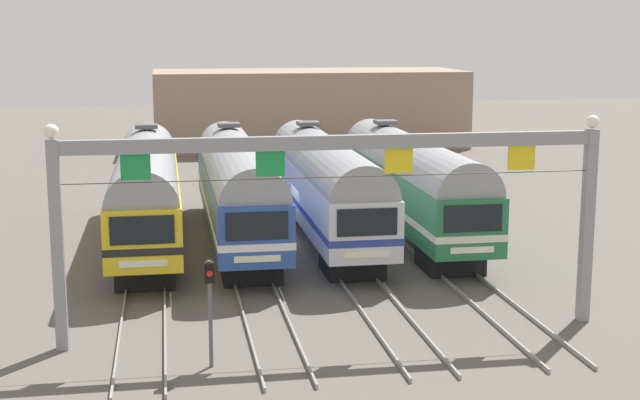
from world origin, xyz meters
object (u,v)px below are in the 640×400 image
catenary_gantry (335,178)px  yard_signal_mast (210,293)px  commuter_train_yellow (146,188)px  commuter_train_silver (325,183)px  commuter_train_blue (237,185)px  commuter_train_green (410,180)px

catenary_gantry → yard_signal_mast: size_ratio=5.47×
commuter_train_yellow → commuter_train_silver: (8.18, 0.00, 0.00)m
commuter_train_blue → commuter_train_silver: bearing=0.0°
commuter_train_yellow → commuter_train_green: same height
commuter_train_blue → catenary_gantry: 13.87m
commuter_train_blue → commuter_train_yellow: bearing=180.0°
commuter_train_blue → commuter_train_silver: 4.09m
commuter_train_yellow → commuter_train_blue: size_ratio=1.00×
commuter_train_green → catenary_gantry: 15.02m
catenary_gantry → yard_signal_mast: (-4.09, -2.26, -2.89)m
commuter_train_blue → commuter_train_green: (8.18, 0.00, 0.00)m
commuter_train_green → commuter_train_yellow: bearing=180.0°
commuter_train_blue → yard_signal_mast: size_ratio=5.64×
commuter_train_green → yard_signal_mast: (-10.23, -15.76, -0.46)m
commuter_train_yellow → commuter_train_green: size_ratio=1.00×
commuter_train_silver → commuter_train_green: 4.09m
commuter_train_yellow → commuter_train_silver: same height
commuter_train_silver → commuter_train_blue: bearing=180.0°
commuter_train_green → commuter_train_blue: bearing=180.0°
commuter_train_yellow → commuter_train_blue: 4.09m
catenary_gantry → commuter_train_yellow: bearing=114.4°
commuter_train_yellow → commuter_train_green: 12.27m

